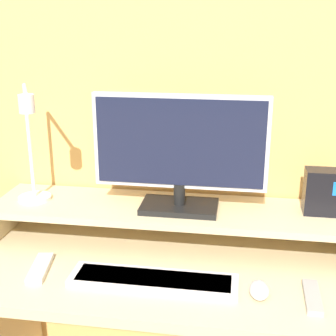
{
  "coord_description": "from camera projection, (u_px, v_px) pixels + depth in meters",
  "views": [
    {
      "loc": [
        0.21,
        -0.93,
        1.44
      ],
      "look_at": [
        0.01,
        0.3,
        1.04
      ],
      "focal_mm": 50.0,
      "sensor_mm": 36.0,
      "label": 1
    }
  ],
  "objects": [
    {
      "name": "monitor_shelf",
      "position": [
        170.0,
        212.0,
        1.49
      ],
      "size": [
        1.14,
        0.26,
        0.12
      ],
      "color": "beige",
      "rests_on": "desk"
    },
    {
      "name": "desk",
      "position": [
        162.0,
        327.0,
        1.45
      ],
      "size": [
        1.14,
        0.55,
        0.74
      ],
      "color": "beige",
      "rests_on": "ground_plane"
    },
    {
      "name": "desk_lamp",
      "position": [
        31.0,
        154.0,
        1.42
      ],
      "size": [
        0.16,
        0.24,
        0.38
      ],
      "color": "silver",
      "rests_on": "monitor_shelf"
    },
    {
      "name": "remote_secondary",
      "position": [
        312.0,
        297.0,
        1.21
      ],
      "size": [
        0.04,
        0.15,
        0.02
      ],
      "color": "#99999E",
      "rests_on": "desk"
    },
    {
      "name": "mouse",
      "position": [
        259.0,
        290.0,
        1.22
      ],
      "size": [
        0.05,
        0.09,
        0.03
      ],
      "color": "silver",
      "rests_on": "desk"
    },
    {
      "name": "monitor",
      "position": [
        180.0,
        151.0,
        1.4
      ],
      "size": [
        0.53,
        0.14,
        0.36
      ],
      "color": "black",
      "rests_on": "monitor_shelf"
    },
    {
      "name": "remote_control",
      "position": [
        40.0,
        268.0,
        1.34
      ],
      "size": [
        0.07,
        0.16,
        0.02
      ],
      "color": "white",
      "rests_on": "desk"
    },
    {
      "name": "keyboard",
      "position": [
        153.0,
        280.0,
        1.28
      ],
      "size": [
        0.46,
        0.11,
        0.02
      ],
      "color": "silver",
      "rests_on": "desk"
    },
    {
      "name": "wall_back",
      "position": [
        177.0,
        78.0,
        1.52
      ],
      "size": [
        6.0,
        0.05,
        2.5
      ],
      "color": "#E5AD60",
      "rests_on": "ground_plane"
    },
    {
      "name": "router_dock",
      "position": [
        322.0,
        192.0,
        1.41
      ],
      "size": [
        0.1,
        0.07,
        0.14
      ],
      "color": "black",
      "rests_on": "monitor_shelf"
    }
  ]
}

